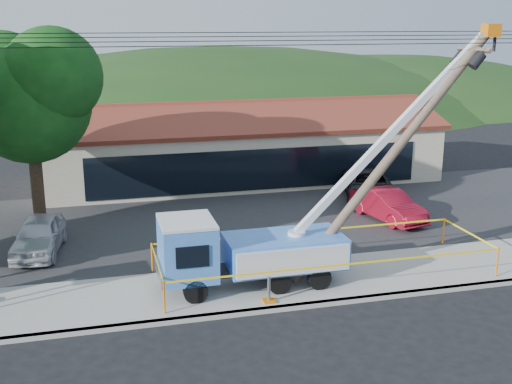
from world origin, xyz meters
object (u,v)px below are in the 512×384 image
object	(u,v)px
utility_truck	(250,246)
car_silver	(40,255)
leaning_pole	(400,144)
car_red	(387,222)
car_dark	(368,200)

from	to	relation	value
utility_truck	car_silver	world-z (taller)	utility_truck
leaning_pole	car_silver	size ratio (longest dim) A/B	2.07
car_silver	leaning_pole	bearing A→B (deg)	-15.64
utility_truck	car_red	xyz separation A→B (m)	(8.11, 5.89, -1.58)
car_silver	car_red	size ratio (longest dim) A/B	1.00
utility_truck	leaning_pole	xyz separation A→B (m)	(5.43, -0.09, 3.32)
car_dark	car_silver	bearing A→B (deg)	-148.21
leaning_pole	car_silver	world-z (taller)	leaning_pole
car_red	leaning_pole	bearing A→B (deg)	-125.83
leaning_pole	car_dark	bearing A→B (deg)	70.72
utility_truck	leaning_pole	world-z (taller)	utility_truck
utility_truck	car_dark	bearing A→B (deg)	47.36
car_silver	car_dark	bearing A→B (deg)	22.01
car_silver	car_dark	distance (m)	16.69
utility_truck	car_red	size ratio (longest dim) A/B	2.82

